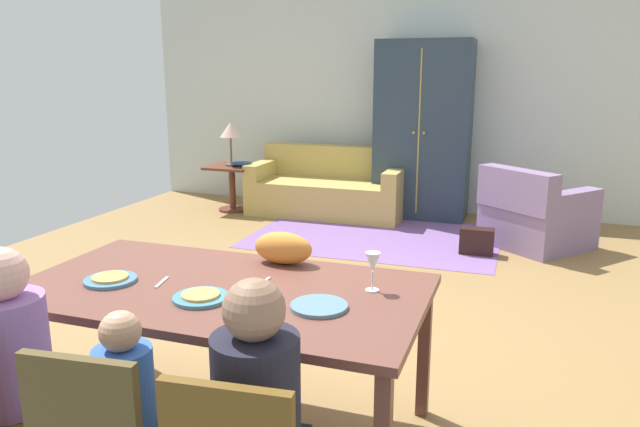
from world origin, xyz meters
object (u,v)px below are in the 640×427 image
Objects in this scene: plate_near_child at (201,298)px; couch at (329,190)px; armoire at (423,130)px; plate_near_woman at (319,306)px; side_table at (232,181)px; armchair at (534,216)px; dining_table at (221,299)px; person_man at (23,387)px; book_upper at (242,163)px; handbag at (477,241)px; cat at (283,248)px; plate_near_man at (110,280)px; table_lamp at (230,131)px; wine_glass at (373,264)px; book_lower at (248,165)px.

couch is (-0.98, 4.77, -0.47)m from plate_near_child.
plate_near_child is 0.12× the size of armoire.
plate_near_woman is 5.22m from side_table.
couch and armchair have the same top height.
person_man is (-0.53, -0.71, -0.18)m from dining_table.
book_upper reaches higher than handbag.
couch is at bearing 94.86° from person_man.
cat is (0.68, 1.13, 0.33)m from person_man.
handbag is (1.46, 3.56, -0.64)m from plate_near_man.
person_man is 2.05× the size of table_lamp.
armchair reaches higher than plate_near_woman.
person_man is at bearing -96.75° from armoire.
person_man reaches higher than plate_near_child.
side_table is at bearing 116.74° from dining_table.
plate_near_child is at bearing -90.00° from dining_table.
plate_near_child reaches higher than handbag.
armchair is at bearing -6.99° from book_upper.
cat is 0.15× the size of armoire.
armoire reaches higher than dining_table.
wine_glass is (0.70, 0.36, 0.12)m from plate_near_child.
dining_table is at bearing -165.51° from wine_glass.
armchair is 0.57× the size of armoire.
plate_near_child is 0.79m from person_man.
plate_near_child reaches higher than dining_table.
table_lamp is at bearing -167.91° from couch.
handbag is at bearing -16.13° from side_table.
plate_near_man is 3.90m from handbag.
side_table is at bearing 124.73° from wine_glass.
armoire is at bearing 13.21° from book_upper.
cat is 4.51m from book_lower.
wine_glass is at bearing -55.27° from table_lamp.
person_man is at bearing -113.19° from armchair.
table_lamp is (-1.65, 4.46, 0.24)m from plate_near_man.
couch is at bearing 12.09° from side_table.
plate_near_child is 1.34× the size of wine_glass.
plate_near_woman is 1.34× the size of wine_glass.
table_lamp reaches higher than book_lower.
table_lamp is at bearing 115.82° from plate_near_child.
armchair reaches higher than side_table.
plate_near_woman reaches higher than side_table.
dining_table is 1.74× the size of person_man.
dining_table is 0.55m from plate_near_woman.
armchair is (2.42, -0.70, 0.02)m from couch.
side_table is (-1.65, 4.46, -0.39)m from plate_near_man.
dining_table is 7.74× the size of plate_near_child.
person_man is (-1.22, -0.89, -0.38)m from wine_glass.
wine_glass is at bearing 27.34° from plate_near_child.
plate_near_child is at bearing -104.37° from handbag.
cat reaches higher than couch.
plate_near_child is 0.54m from plate_near_woman.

